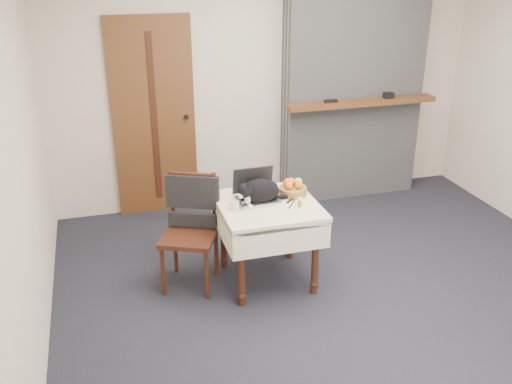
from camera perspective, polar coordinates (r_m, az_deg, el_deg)
The scene contains 12 objects.
ground at distance 4.77m, azimuth 8.29°, elevation -9.59°, with size 4.50×4.50×0.00m, color black.
room_shell at distance 4.52m, azimuth 7.16°, elevation 12.80°, with size 4.52×4.01×2.61m.
door at distance 5.84m, azimuth -10.18°, elevation 7.28°, with size 0.82×0.10×2.00m.
chimney at distance 6.21m, azimuth 9.72°, elevation 11.10°, with size 1.62×0.48×2.60m.
side_table at distance 4.57m, azimuth 1.19°, elevation -2.44°, with size 0.78×0.78×0.70m.
laptop at distance 4.59m, azimuth -0.02°, elevation 0.04°, with size 0.34×0.30×0.25m.
cat at distance 4.51m, azimuth 0.48°, elevation 0.10°, with size 0.48×0.30×0.23m.
cream_jar at distance 4.40m, azimuth -2.13°, elevation -1.36°, with size 0.07×0.07×0.07m, color silver.
pill_bottle at distance 4.46m, azimuth 4.40°, elevation -1.02°, with size 0.04×0.04×0.08m.
fruit_basket at distance 4.68m, azimuth 3.71°, elevation 0.36°, with size 0.23×0.23×0.13m.
desk_clutter at distance 4.59m, azimuth 3.61°, elevation -0.76°, with size 0.15×0.02×0.01m, color black.
chair at distance 4.61m, azimuth -6.50°, elevation -2.26°, with size 0.55×0.55×0.93m.
Camera 1 is at (-1.76, -3.62, 2.57)m, focal length 40.00 mm.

